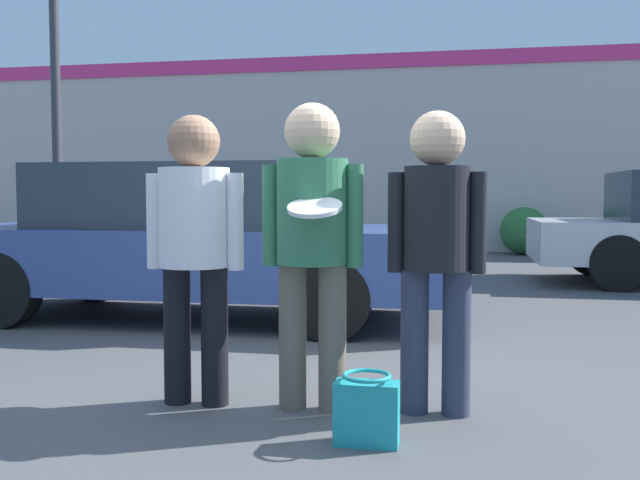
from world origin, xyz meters
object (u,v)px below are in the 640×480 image
(handbag, at_px, (367,410))
(person_left, at_px, (195,233))
(person_middle_with_frisbee, at_px, (312,227))
(parked_car_near, at_px, (191,241))
(person_right, at_px, (436,237))
(shrub, at_px, (524,231))

(handbag, bearing_deg, person_left, 155.26)
(person_middle_with_frisbee, bearing_deg, parked_car_near, 123.13)
(person_right, distance_m, parked_car_near, 3.53)
(shrub, bearing_deg, person_right, -97.34)
(person_left, bearing_deg, person_middle_with_frisbee, 1.88)
(person_right, height_order, parked_car_near, person_right)
(person_left, distance_m, parked_car_near, 2.88)
(person_left, bearing_deg, parked_car_near, 111.83)
(person_middle_with_frisbee, height_order, shrub, person_middle_with_frisbee)
(parked_car_near, height_order, shrub, parked_car_near)
(handbag, bearing_deg, parked_car_near, 123.63)
(person_right, height_order, handbag, person_right)
(person_left, height_order, handbag, person_left)
(parked_car_near, xyz_separation_m, handbag, (2.09, -3.14, -0.57))
(person_left, relative_size, shrub, 1.72)
(person_middle_with_frisbee, bearing_deg, shrub, 79.25)
(shrub, bearing_deg, person_left, -104.10)
(person_right, relative_size, handbag, 4.78)
(person_right, xyz_separation_m, parked_car_near, (-2.39, 2.60, -0.21))
(person_right, xyz_separation_m, shrub, (1.37, 10.62, -0.48))
(person_left, distance_m, person_right, 1.32)
(person_right, distance_m, shrub, 10.72)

